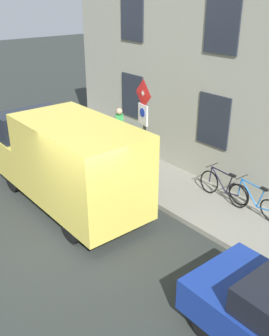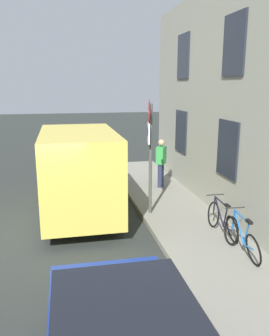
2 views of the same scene
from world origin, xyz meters
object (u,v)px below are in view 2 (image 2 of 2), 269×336
object	(u,v)px
delivery_van	(78,169)
bicycle_blue	(242,237)
pedestrian	(161,161)
bicycle_black	(222,220)
sign_post_stacked	(149,140)

from	to	relation	value
delivery_van	bicycle_blue	size ratio (longest dim) A/B	3.10
bicycle_blue	pedestrian	size ratio (longest dim) A/B	1.00
bicycle_black	pedestrian	size ratio (longest dim) A/B	1.00
sign_post_stacked	bicycle_blue	world-z (taller)	sign_post_stacked
sign_post_stacked	pedestrian	world-z (taller)	sign_post_stacked
sign_post_stacked	pedestrian	bearing A→B (deg)	66.67
sign_post_stacked	bicycle_black	world-z (taller)	sign_post_stacked
delivery_van	pedestrian	size ratio (longest dim) A/B	3.10
delivery_van	pedestrian	world-z (taller)	delivery_van
delivery_van	bicycle_blue	bearing A→B (deg)	-138.20
pedestrian	bicycle_black	bearing A→B (deg)	-50.71
sign_post_stacked	delivery_van	distance (m)	2.30
delivery_van	bicycle_black	size ratio (longest dim) A/B	3.11
bicycle_blue	pedestrian	bearing A→B (deg)	7.40
delivery_van	bicycle_black	distance (m)	4.33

